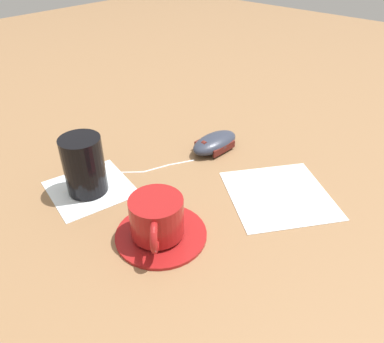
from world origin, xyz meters
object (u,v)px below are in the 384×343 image
saucer (161,233)px  computer_mouse (215,143)px  drinking_glass (84,165)px  coffee_cup (157,217)px

saucer → computer_mouse: bearing=-158.3°
saucer → drinking_glass: bearing=-87.9°
computer_mouse → drinking_glass: size_ratio=1.14×
saucer → computer_mouse: computer_mouse is taller
saucer → drinking_glass: (0.01, -0.17, 0.05)m
drinking_glass → coffee_cup: bearing=90.2°
computer_mouse → saucer: bearing=21.7°
coffee_cup → computer_mouse: (-0.25, -0.10, -0.02)m
saucer → computer_mouse: size_ratio=1.19×
saucer → computer_mouse: (-0.24, -0.10, 0.01)m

